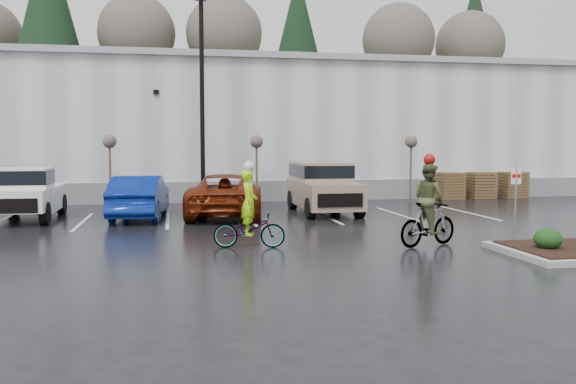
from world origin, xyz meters
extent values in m
plane|color=black|center=(0.00, 0.00, 0.00)|extent=(120.00, 120.00, 0.00)
cube|color=#B2B5B7|center=(0.00, 22.00, 3.50)|extent=(60.00, 15.00, 7.00)
cube|color=slate|center=(0.00, 14.45, 0.50)|extent=(60.00, 0.12, 1.00)
cube|color=#999B9E|center=(0.00, 22.00, 7.05)|extent=(60.50, 15.50, 0.30)
cube|color=#263F1A|center=(0.00, 45.00, 3.00)|extent=(80.00, 25.00, 6.00)
cylinder|color=black|center=(-4.00, 12.00, 4.50)|extent=(0.20, 0.20, 9.00)
cylinder|color=#4B2E1E|center=(-8.00, 13.00, 1.40)|extent=(0.10, 0.10, 2.80)
sphere|color=#4F473F|center=(-8.00, 13.00, 2.90)|extent=(0.60, 0.60, 0.60)
cylinder|color=#4B2E1E|center=(-1.50, 13.00, 1.40)|extent=(0.10, 0.10, 2.80)
sphere|color=#4F473F|center=(-1.50, 13.00, 2.90)|extent=(0.60, 0.60, 0.60)
cylinder|color=#4B2E1E|center=(6.00, 13.00, 1.40)|extent=(0.10, 0.10, 2.80)
sphere|color=#4F473F|center=(6.00, 13.00, 2.90)|extent=(0.60, 0.60, 0.60)
cube|color=#4B2E1E|center=(8.50, 14.00, 0.68)|extent=(1.20, 1.20, 1.35)
cube|color=#4B2E1E|center=(10.20, 14.00, 0.68)|extent=(1.20, 1.20, 1.35)
cube|color=#4B2E1E|center=(12.00, 14.00, 0.68)|extent=(1.20, 1.20, 1.35)
ellipsoid|color=black|center=(4.00, -1.00, 0.41)|extent=(0.70, 0.70, 0.52)
cylinder|color=gray|center=(3.80, 0.20, 1.10)|extent=(0.05, 0.05, 2.20)
cube|color=white|center=(3.80, 0.20, 1.95)|extent=(0.30, 0.02, 0.45)
cube|color=red|center=(3.80, 0.19, 1.95)|extent=(0.26, 0.02, 0.10)
imported|color=navy|center=(-6.53, 8.74, 0.81)|extent=(2.15, 5.06, 1.62)
imported|color=#681E09|center=(-3.29, 8.83, 0.82)|extent=(3.53, 6.25, 1.65)
imported|color=#3F3F44|center=(-3.28, 1.50, 0.51)|extent=(2.02, 1.01, 1.02)
imported|color=#A6F30D|center=(-3.28, 1.50, 1.24)|extent=(0.54, 0.71, 1.78)
sphere|color=silver|center=(-3.28, 1.50, 2.20)|extent=(0.29, 0.29, 0.29)
imported|color=#3F3F44|center=(1.58, 0.84, 0.61)|extent=(2.03, 1.26, 1.22)
imported|color=#454D29|center=(1.58, 0.84, 1.31)|extent=(0.82, 1.06, 1.92)
sphere|color=#990C0C|center=(1.58, 0.84, 2.38)|extent=(0.32, 0.32, 0.32)
camera|label=1|loc=(-5.29, -14.74, 2.83)|focal=38.00mm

